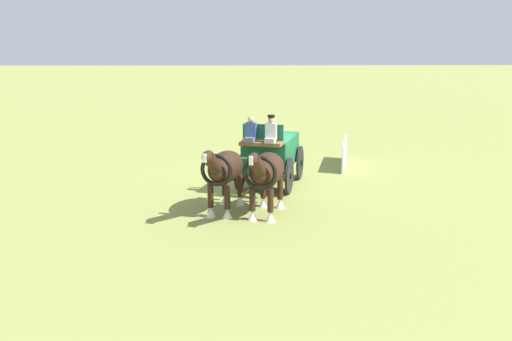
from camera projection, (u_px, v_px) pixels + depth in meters
name	position (u px, v px, depth m)	size (l,w,h in m)	color
ground_plane	(271.00, 184.00, 20.58)	(220.00, 220.00, 0.00)	olive
show_wagon	(270.00, 153.00, 20.15)	(5.79, 2.71, 2.80)	#195B38
draft_horse_near	(266.00, 172.00, 16.60)	(3.01, 1.49, 2.23)	#331E14
draft_horse_off	(224.00, 169.00, 16.90)	(3.02, 1.45, 2.23)	#331E14
sponsor_banner	(344.00, 153.00, 23.54)	(3.20, 0.06, 1.10)	silver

